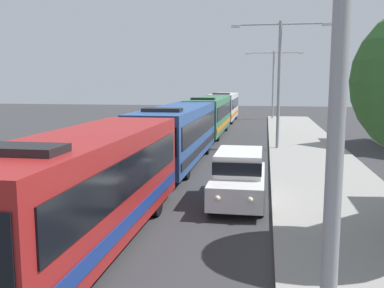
% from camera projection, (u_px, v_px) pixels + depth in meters
% --- Properties ---
extents(bus_lead, '(2.58, 10.54, 3.21)m').
position_uv_depth(bus_lead, '(87.00, 185.00, 11.42)').
color(bus_lead, maroon).
rests_on(bus_lead, ground_plane).
extents(bus_second_in_line, '(2.58, 11.95, 3.21)m').
position_uv_depth(bus_second_in_line, '(178.00, 132.00, 23.18)').
color(bus_second_in_line, '#284C8C').
rests_on(bus_second_in_line, ground_plane).
extents(bus_middle, '(2.58, 11.67, 3.21)m').
position_uv_depth(bus_middle, '(209.00, 115.00, 35.70)').
color(bus_middle, '#33724C').
rests_on(bus_middle, ground_plane).
extents(bus_fourth_in_line, '(2.58, 10.57, 3.21)m').
position_uv_depth(bus_fourth_in_line, '(224.00, 106.00, 48.29)').
color(bus_fourth_in_line, silver).
rests_on(bus_fourth_in_line, ground_plane).
extents(white_suv, '(1.86, 4.89, 1.90)m').
position_uv_depth(white_suv, '(239.00, 175.00, 15.74)').
color(white_suv, white).
rests_on(white_suv, ground_plane).
extents(streetlamp_near, '(6.16, 0.28, 8.26)m').
position_uv_depth(streetlamp_near, '(342.00, 5.00, 4.73)').
color(streetlamp_near, gray).
rests_on(streetlamp_near, sidewalk).
extents(streetlamp_mid, '(6.12, 0.28, 7.99)m').
position_uv_depth(streetlamp_mid, '(279.00, 71.00, 27.32)').
color(streetlamp_mid, gray).
rests_on(streetlamp_mid, sidewalk).
extents(streetlamp_far, '(6.55, 0.28, 7.71)m').
position_uv_depth(streetlamp_far, '(273.00, 77.00, 49.90)').
color(streetlamp_far, gray).
rests_on(streetlamp_far, sidewalk).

